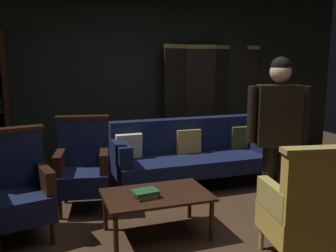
{
  "coord_description": "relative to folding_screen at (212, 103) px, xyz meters",
  "views": [
    {
      "loc": [
        -1.31,
        -2.99,
        1.67
      ],
      "look_at": [
        0.0,
        0.8,
        0.95
      ],
      "focal_mm": 39.44,
      "sensor_mm": 36.0,
      "label": 1
    }
  ],
  "objects": [
    {
      "name": "armchair_wing_right",
      "position": [
        -2.18,
        -1.22,
        -0.5
      ],
      "size": [
        0.67,
        0.67,
        1.04
      ],
      "color": "black",
      "rests_on": "ground_plane"
    },
    {
      "name": "ground_plane",
      "position": [
        -1.27,
        -2.33,
        -0.99
      ],
      "size": [
        10.0,
        10.0,
        0.0
      ],
      "primitive_type": "plane",
      "color": "#3D2819"
    },
    {
      "name": "armchair_wing_left",
      "position": [
        -2.84,
        -1.76,
        -0.5
      ],
      "size": [
        0.69,
        0.69,
        1.04
      ],
      "color": "black",
      "rests_on": "ground_plane"
    },
    {
      "name": "velvet_couch",
      "position": [
        -0.72,
        -0.88,
        -0.53
      ],
      "size": [
        2.12,
        0.78,
        0.88
      ],
      "color": "black",
      "rests_on": "ground_plane"
    },
    {
      "name": "standing_figure",
      "position": [
        -0.46,
        -2.39,
        0.04
      ],
      "size": [
        0.56,
        0.33,
        1.7
      ],
      "color": "black",
      "rests_on": "ground_plane"
    },
    {
      "name": "book_green_cloth",
      "position": [
        -1.72,
        -2.2,
        -0.51
      ],
      "size": [
        0.25,
        0.2,
        0.03
      ],
      "primitive_type": "cube",
      "rotation": [
        0.0,
        0.0,
        0.13
      ],
      "color": "#1E4C28",
      "rests_on": "book_tan_leather"
    },
    {
      "name": "armchair_gilt_accent",
      "position": [
        -0.62,
        -3.04,
        -0.5
      ],
      "size": [
        0.68,
        0.67,
        1.04
      ],
      "color": "tan",
      "rests_on": "ground_plane"
    },
    {
      "name": "back_wall",
      "position": [
        -1.27,
        0.12,
        0.41
      ],
      "size": [
        7.2,
        0.1,
        2.8
      ],
      "primitive_type": "cube",
      "color": "black",
      "rests_on": "ground_plane"
    },
    {
      "name": "book_tan_leather",
      "position": [
        -1.72,
        -2.2,
        -0.55
      ],
      "size": [
        0.2,
        0.17,
        0.04
      ],
      "primitive_type": "cube",
      "rotation": [
        0.0,
        0.0,
        0.08
      ],
      "color": "#9E7A47",
      "rests_on": "coffee_table"
    },
    {
      "name": "coffee_table",
      "position": [
        -1.6,
        -2.14,
        -0.61
      ],
      "size": [
        1.0,
        0.64,
        0.42
      ],
      "color": "black",
      "rests_on": "ground_plane"
    },
    {
      "name": "folding_screen",
      "position": [
        0.0,
        0.0,
        0.0
      ],
      "size": [
        1.74,
        0.35,
        1.9
      ],
      "color": "black",
      "rests_on": "ground_plane"
    },
    {
      "name": "potted_plant",
      "position": [
        -2.01,
        -0.43,
        -0.57
      ],
      "size": [
        0.44,
        0.44,
        0.73
      ],
      "color": "brown",
      "rests_on": "ground_plane"
    }
  ]
}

